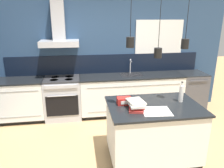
{
  "coord_description": "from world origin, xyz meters",
  "views": [
    {
      "loc": [
        -0.6,
        -2.91,
        2.21
      ],
      "look_at": [
        -0.05,
        0.69,
        1.05
      ],
      "focal_mm": 35.0,
      "sensor_mm": 36.0,
      "label": 1
    }
  ],
  "objects_px": {
    "dishwasher": "(190,91)",
    "bottle_on_island": "(181,93)",
    "book_stack": "(136,105)",
    "oven_range": "(63,98)",
    "red_supply_box": "(124,101)"
  },
  "relations": [
    {
      "from": "dishwasher",
      "to": "bottle_on_island",
      "type": "height_order",
      "value": "bottle_on_island"
    },
    {
      "from": "dishwasher",
      "to": "book_stack",
      "type": "distance_m",
      "value": 2.61
    },
    {
      "from": "oven_range",
      "to": "bottle_on_island",
      "type": "bearing_deg",
      "value": -40.06
    },
    {
      "from": "oven_range",
      "to": "red_supply_box",
      "type": "bearing_deg",
      "value": -56.77
    },
    {
      "from": "book_stack",
      "to": "red_supply_box",
      "type": "height_order",
      "value": "book_stack"
    },
    {
      "from": "book_stack",
      "to": "red_supply_box",
      "type": "bearing_deg",
      "value": 123.07
    },
    {
      "from": "dishwasher",
      "to": "red_supply_box",
      "type": "distance_m",
      "value": 2.57
    },
    {
      "from": "red_supply_box",
      "to": "book_stack",
      "type": "bearing_deg",
      "value": -56.93
    },
    {
      "from": "dishwasher",
      "to": "bottle_on_island",
      "type": "xyz_separation_m",
      "value": [
        -1.07,
        -1.63,
        0.59
      ]
    },
    {
      "from": "oven_range",
      "to": "book_stack",
      "type": "xyz_separation_m",
      "value": [
        1.17,
        -1.79,
        0.52
      ]
    },
    {
      "from": "oven_range",
      "to": "book_stack",
      "type": "height_order",
      "value": "book_stack"
    },
    {
      "from": "bottle_on_island",
      "to": "red_supply_box",
      "type": "height_order",
      "value": "bottle_on_island"
    },
    {
      "from": "oven_range",
      "to": "bottle_on_island",
      "type": "height_order",
      "value": "bottle_on_island"
    },
    {
      "from": "bottle_on_island",
      "to": "book_stack",
      "type": "relative_size",
      "value": 0.89
    },
    {
      "from": "dishwasher",
      "to": "red_supply_box",
      "type": "relative_size",
      "value": 4.24
    }
  ]
}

